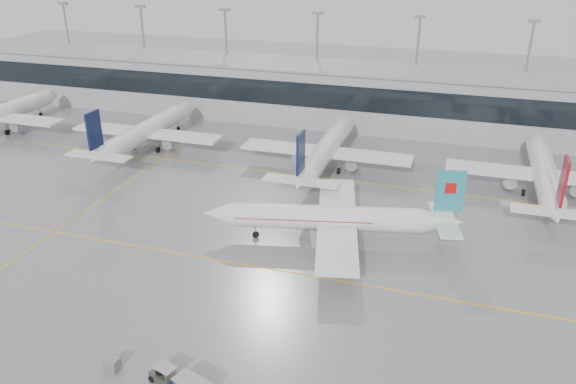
% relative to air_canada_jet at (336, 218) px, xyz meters
% --- Properties ---
extents(ground, '(320.00, 320.00, 0.00)m').
position_rel_air_canada_jet_xyz_m(ground, '(-7.44, -9.33, -3.34)').
color(ground, gray).
rests_on(ground, ground).
extents(taxi_line_main, '(120.00, 0.25, 0.01)m').
position_rel_air_canada_jet_xyz_m(taxi_line_main, '(-7.44, -9.33, -3.33)').
color(taxi_line_main, '#ECAF11').
rests_on(taxi_line_main, ground).
extents(taxi_line_north, '(120.00, 0.25, 0.01)m').
position_rel_air_canada_jet_xyz_m(taxi_line_north, '(-7.44, 20.67, -3.33)').
color(taxi_line_north, '#ECAF11').
rests_on(taxi_line_north, ground).
extents(taxi_line_cross, '(0.25, 60.00, 0.01)m').
position_rel_air_canada_jet_xyz_m(taxi_line_cross, '(-37.44, 5.67, -3.33)').
color(taxi_line_cross, '#ECAF11').
rests_on(taxi_line_cross, ground).
extents(terminal, '(180.00, 15.00, 12.00)m').
position_rel_air_canada_jet_xyz_m(terminal, '(-7.44, 52.67, 2.66)').
color(terminal, '#96969A').
rests_on(terminal, ground).
extents(terminal_glass, '(180.00, 0.20, 5.00)m').
position_rel_air_canada_jet_xyz_m(terminal_glass, '(-7.44, 45.12, 4.16)').
color(terminal_glass, black).
rests_on(terminal_glass, ground).
extents(terminal_roof, '(182.00, 16.00, 0.40)m').
position_rel_air_canada_jet_xyz_m(terminal_roof, '(-7.44, 52.67, 8.86)').
color(terminal_roof, gray).
rests_on(terminal_roof, ground).
extents(light_masts, '(156.40, 1.00, 22.60)m').
position_rel_air_canada_jet_xyz_m(light_masts, '(-7.44, 58.67, 10.01)').
color(light_masts, gray).
rests_on(light_masts, ground).
extents(air_canada_jet, '(34.22, 27.27, 10.61)m').
position_rel_air_canada_jet_xyz_m(air_canada_jet, '(0.00, 0.00, 0.00)').
color(air_canada_jet, white).
rests_on(air_canada_jet, ground).
extents(parked_jet_b, '(29.64, 36.96, 11.72)m').
position_rel_air_canada_jet_xyz_m(parked_jet_b, '(-42.44, 24.36, 0.38)').
color(parked_jet_b, white).
rests_on(parked_jet_b, ground).
extents(parked_jet_c, '(29.64, 36.96, 11.72)m').
position_rel_air_canada_jet_xyz_m(parked_jet_c, '(-7.44, 24.36, 0.38)').
color(parked_jet_c, white).
rests_on(parked_jet_c, ground).
extents(parked_jet_d, '(29.64, 36.96, 11.72)m').
position_rel_air_canada_jet_xyz_m(parked_jet_d, '(27.56, 24.36, 0.38)').
color(parked_jet_d, white).
rests_on(parked_jet_d, ground).
extents(baggage_tug, '(3.91, 2.30, 1.86)m').
position_rel_air_canada_jet_xyz_m(baggage_tug, '(-8.75, -30.41, -2.68)').
color(baggage_tug, '#2A2F27').
rests_on(baggage_tug, ground).
extents(gse_unit, '(1.30, 1.21, 1.26)m').
position_rel_air_canada_jet_xyz_m(gse_unit, '(-14.11, -30.48, -2.70)').
color(gse_unit, slate).
rests_on(gse_unit, ground).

